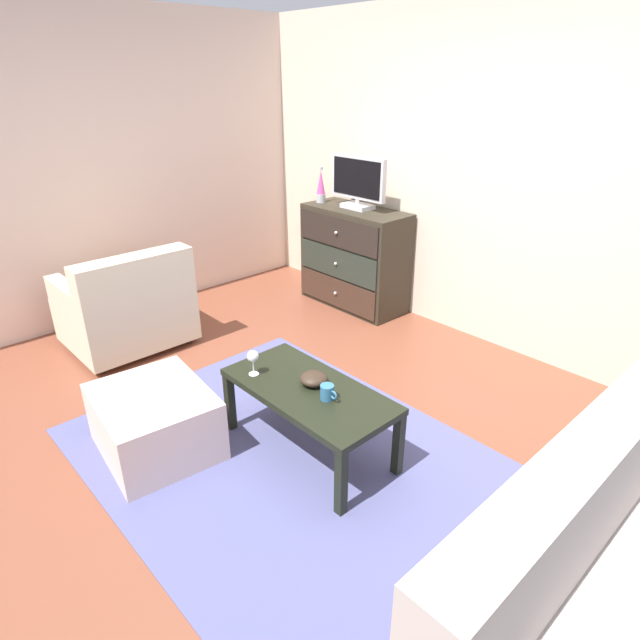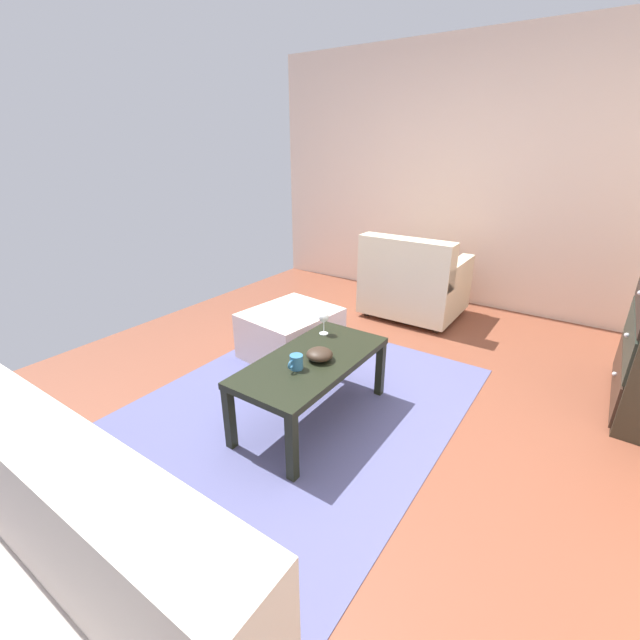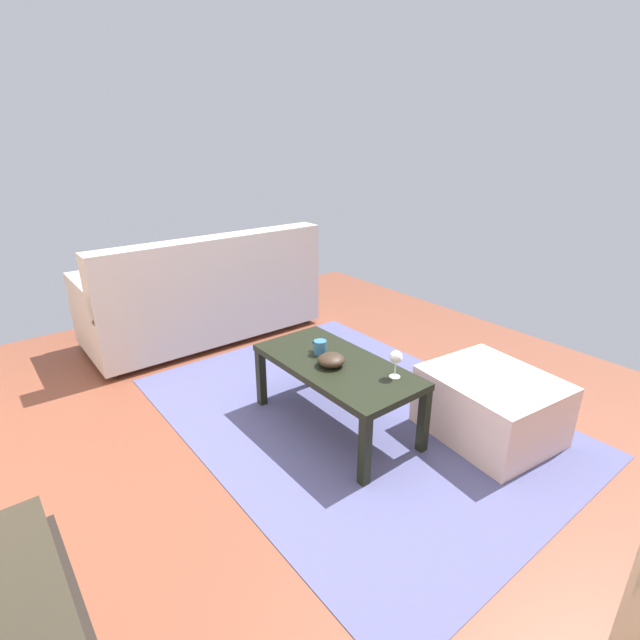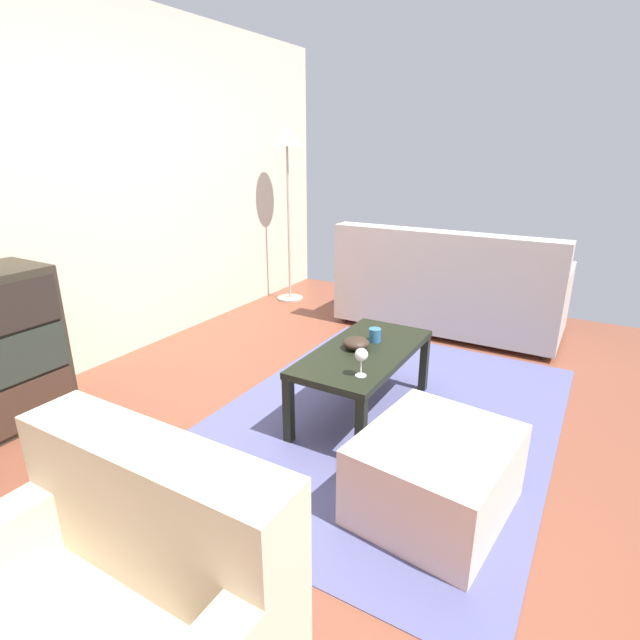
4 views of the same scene
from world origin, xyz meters
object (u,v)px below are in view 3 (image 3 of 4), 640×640
Objects in this scene: wine_glass at (396,358)px; bowl_decorative at (332,360)px; mug at (320,347)px; ottoman at (490,405)px; coffee_table at (336,371)px; couch_large at (205,298)px.

bowl_decorative is (0.32, 0.18, -0.08)m from wine_glass.
mug reaches higher than ottoman.
coffee_table is 0.10m from bowl_decorative.
wine_glass is at bearing -176.06° from couch_large.
wine_glass reaches higher than bowl_decorative.
ottoman is (-0.78, -0.66, -0.28)m from mug.
coffee_table is 0.54× the size of couch_large.
coffee_table is at bearing 22.70° from wine_glass.
couch_large reaches higher than ottoman.
wine_glass is at bearing -157.30° from coffee_table.
bowl_decorative is at bearing 48.91° from ottoman.
coffee_table is at bearing 179.81° from mug.
bowl_decorative is 1.76m from couch_large.
mug is 0.06× the size of couch_large.
coffee_table is at bearing -76.67° from bowl_decorative.
wine_glass is 2.09m from couch_large.
bowl_decorative is (-0.17, 0.04, -0.01)m from mug.
couch_large is at bearing 15.62° from ottoman.
mug reaches higher than bowl_decorative.
mug is 0.17m from bowl_decorative.
mug is (0.16, -0.00, 0.10)m from coffee_table.
bowl_decorative is 0.97m from ottoman.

